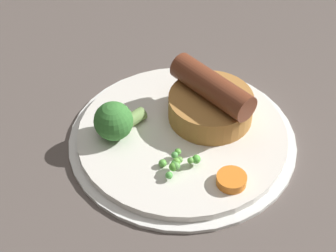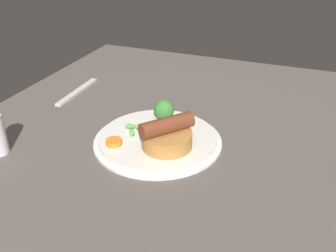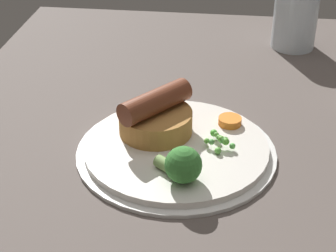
{
  "view_description": "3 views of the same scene",
  "coord_description": "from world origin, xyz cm",
  "views": [
    {
      "loc": [
        -6.73,
        41.76,
        49.57
      ],
      "look_at": [
        0.02,
        -2.48,
        6.59
      ],
      "focal_mm": 60.0,
      "sensor_mm": 36.0,
      "label": 1
    },
    {
      "loc": [
        -62.02,
        -29.75,
        43.29
      ],
      "look_at": [
        -0.77,
        -5.94,
        6.83
      ],
      "focal_mm": 40.0,
      "sensor_mm": 36.0,
      "label": 2
    },
    {
      "loc": [
        59.66,
        2.52,
        44.61
      ],
      "look_at": [
        -1.6,
        -5.07,
        7.08
      ],
      "focal_mm": 60.0,
      "sensor_mm": 36.0,
      "label": 3
    }
  ],
  "objects": [
    {
      "name": "dinner_plate",
      "position": [
        -1.44,
        -3.95,
        3.57
      ],
      "size": [
        26.31,
        26.31,
        1.4
      ],
      "color": "silver",
      "rests_on": "dining_table"
    },
    {
      "name": "sausage_pudding",
      "position": [
        -4.31,
        -7.08,
        6.78
      ],
      "size": [
        10.31,
        9.89,
        6.23
      ],
      "rotation": [
        0.0,
        0.0,
        5.6
      ],
      "color": "#AD7538",
      "rests_on": "dinner_plate"
    },
    {
      "name": "dining_table",
      "position": [
        0.0,
        0.0,
        1.5
      ],
      "size": [
        110.0,
        80.0,
        3.0
      ],
      "primitive_type": "cube",
      "color": "#564C47",
      "rests_on": "ground"
    },
    {
      "name": "broccoli_floret_near",
      "position": [
        6.02,
        -2.47,
        6.53
      ],
      "size": [
        5.5,
        6.14,
        4.47
      ],
      "rotation": [
        0.0,
        0.0,
        0.91
      ],
      "color": "#387A33",
      "rests_on": "dinner_plate"
    },
    {
      "name": "pea_pile",
      "position": [
        -1.6,
        1.7,
        5.37
      ],
      "size": [
        4.87,
        3.8,
        1.7
      ],
      "color": "#5FA64A",
      "rests_on": "dinner_plate"
    },
    {
      "name": "carrot_slice_1",
      "position": [
        -7.51,
        2.83,
        4.92
      ],
      "size": [
        4.5,
        4.5,
        1.03
      ],
      "primitive_type": "cylinder",
      "rotation": [
        0.0,
        0.0,
        5.36
      ],
      "color": "orange",
      "rests_on": "dinner_plate"
    },
    {
      "name": "fork",
      "position": [
        14.04,
        25.56,
        3.3
      ],
      "size": [
        18.03,
        1.98,
        0.6
      ],
      "primitive_type": "cube",
      "rotation": [
        0.0,
        0.0,
        0.02
      ],
      "color": "silver",
      "rests_on": "dining_table"
    }
  ]
}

